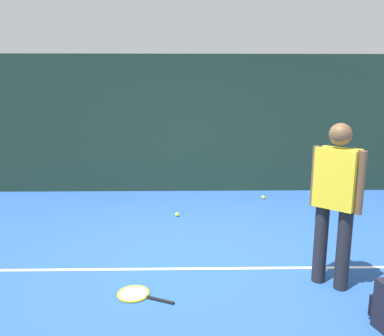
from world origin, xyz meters
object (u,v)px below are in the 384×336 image
(tennis_racket, at_px, (136,294))
(tennis_ball_near_player, at_px, (263,197))
(tennis_ball_mid_court, at_px, (177,215))
(tennis_player, at_px, (336,196))

(tennis_racket, relative_size, tennis_ball_near_player, 9.57)
(tennis_racket, distance_m, tennis_ball_mid_court, 2.44)
(tennis_player, relative_size, tennis_ball_mid_court, 25.76)
(tennis_player, distance_m, tennis_racket, 2.23)
(tennis_player, relative_size, tennis_racket, 2.69)
(tennis_player, bearing_deg, tennis_ball_mid_court, 168.89)
(tennis_ball_mid_court, bearing_deg, tennis_racket, -98.60)
(tennis_ball_near_player, bearing_deg, tennis_racket, -119.95)
(tennis_player, bearing_deg, tennis_racket, -132.29)
(tennis_racket, relative_size, tennis_ball_mid_court, 9.57)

